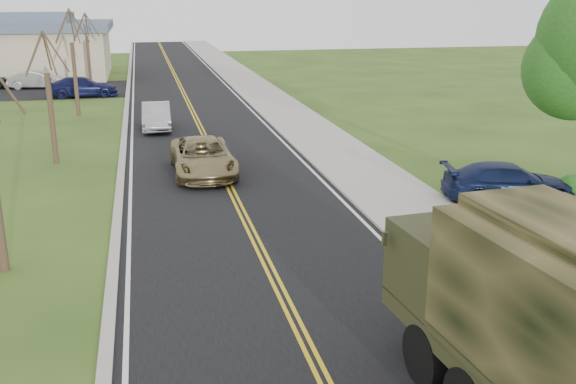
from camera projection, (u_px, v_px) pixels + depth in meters
name	position (u px, v px, depth m)	size (l,w,h in m)	color
road	(186.00, 97.00, 46.82)	(8.00, 120.00, 0.01)	black
curb_right	(242.00, 95.00, 47.68)	(0.30, 120.00, 0.12)	#9E998E
sidewalk_right	(265.00, 94.00, 48.06)	(3.20, 120.00, 0.10)	#9E998E
curb_left	(127.00, 99.00, 45.93)	(0.30, 120.00, 0.10)	#9E998E
bare_tree_b	(51.00, 108.00, 27.83)	(1.83, 2.14, 5.73)	#38281C
bare_tree_c	(75.00, 70.00, 38.93)	(2.04, 2.39, 6.42)	#38281C
bare_tree_d	(88.00, 57.00, 50.18)	(1.88, 2.20, 5.91)	#38281C
suv_champagne	(203.00, 157.00, 26.52)	(2.45, 5.32, 1.48)	#8D7A4F
sedan_silver	(156.00, 116.00, 35.58)	(1.52, 4.36, 1.44)	#A1A1A5
pickup_navy	(508.00, 182.00, 23.11)	(1.91, 4.70, 1.37)	#10193C
lot_car_silver	(37.00, 80.00, 51.12)	(1.51, 4.32, 1.42)	#AFAFB4
lot_car_navy	(83.00, 87.00, 46.92)	(2.03, 4.99, 1.45)	#0F1239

